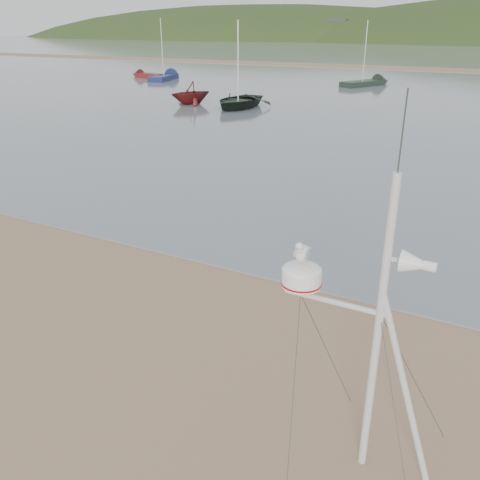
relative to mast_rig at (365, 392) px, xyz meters
The scene contains 7 objects.
ground 4.60m from the mast_rig, behind, with size 560.00×560.00×0.00m, color #87684E.
mast_rig is the anchor object (origin of this frame).
boat_dark 31.94m from the mast_rig, 121.64° to the left, with size 3.61×1.05×5.05m, color black.
boat_red 34.33m from the mast_rig, 127.38° to the left, with size 2.72×1.66×3.15m, color #5D1615.
dinghy_red_far 56.69m from the mast_rig, 131.33° to the left, with size 5.41×2.34×1.28m.
sailboat_dark_mid 48.70m from the mast_rig, 104.73° to the left, with size 4.07×6.56×6.46m.
sailboat_blue_near 54.86m from the mast_rig, 128.50° to the left, with size 3.43×6.99×6.76m.
Camera 1 is at (5.52, -5.53, 5.43)m, focal length 38.00 mm.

